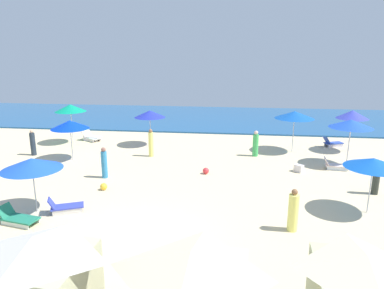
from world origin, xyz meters
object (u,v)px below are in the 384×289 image
at_px(lounge_chair_5_0, 65,207).
at_px(beachgoer_4, 256,144).
at_px(lounge_chair_8_0, 332,143).
at_px(beachgoer_3, 376,178).
at_px(lounge_chair_5_1, 18,218).
at_px(lounge_chair_4_0, 91,137).
at_px(umbrella_5, 32,164).
at_px(beachgoer_0, 104,163).
at_px(umbrella_0, 295,115).
at_px(lounge_chair_6_0, 335,165).
at_px(beachgoer_5, 151,143).
at_px(umbrella_8, 352,114).
at_px(umbrella_7, 373,163).
at_px(beachgoer_1, 33,143).
at_px(beachgoer_2, 293,212).
at_px(umbrella_6, 351,124).
at_px(umbrella_2, 70,125).
at_px(lounge_chair_4_1, 91,137).
at_px(beach_ball_0, 206,171).
at_px(beach_ball_2, 104,187).
at_px(cooler_box_1, 299,168).
at_px(umbrella_1, 150,114).
at_px(umbrella_4, 70,108).

height_order(lounge_chair_5_0, beachgoer_4, beachgoer_4).
bearing_deg(lounge_chair_8_0, beachgoer_3, 157.69).
relative_size(lounge_chair_5_0, beachgoer_4, 0.90).
bearing_deg(lounge_chair_5_1, lounge_chair_4_0, 21.75).
xyz_separation_m(umbrella_5, beachgoer_0, (1.31, 4.23, -1.26)).
bearing_deg(lounge_chair_5_0, umbrella_0, -68.83).
relative_size(lounge_chair_6_0, beachgoer_5, 0.79).
height_order(lounge_chair_4_0, beachgoer_4, beachgoer_4).
relative_size(lounge_chair_5_1, beachgoer_3, 0.98).
xyz_separation_m(umbrella_8, beachgoer_3, (-0.95, -7.37, -1.64)).
relative_size(umbrella_7, beachgoer_1, 1.42).
bearing_deg(beachgoer_2, umbrella_6, 102.36).
bearing_deg(umbrella_2, lounge_chair_4_1, 99.30).
distance_m(umbrella_6, beachgoer_4, 5.51).
distance_m(beachgoer_3, beachgoer_5, 12.42).
xyz_separation_m(umbrella_2, beachgoer_3, (16.02, -3.34, -1.37)).
xyz_separation_m(lounge_chair_8_0, beachgoer_3, (-0.17, -8.43, 0.52)).
xyz_separation_m(lounge_chair_8_0, beach_ball_0, (-8.06, -6.63, -0.09)).
xyz_separation_m(lounge_chair_5_1, beach_ball_2, (2.01, 3.66, -0.07)).
bearing_deg(cooler_box_1, beachgoer_5, 28.10).
bearing_deg(lounge_chair_4_0, umbrella_5, -157.78).
bearing_deg(beachgoer_1, beach_ball_0, -126.21).
bearing_deg(beachgoer_5, lounge_chair_8_0, 162.92).
xyz_separation_m(lounge_chair_5_1, umbrella_7, (13.46, 2.65, 1.87)).
bearing_deg(beachgoer_0, lounge_chair_5_0, -101.08).
height_order(umbrella_5, beachgoer_2, umbrella_5).
bearing_deg(umbrella_7, lounge_chair_4_1, 147.43).
height_order(umbrella_7, umbrella_8, umbrella_8).
height_order(umbrella_6, lounge_chair_8_0, umbrella_6).
bearing_deg(beachgoer_3, umbrella_2, 36.15).
height_order(umbrella_1, lounge_chair_5_1, umbrella_1).
distance_m(beachgoer_4, beachgoer_5, 6.44).
distance_m(lounge_chair_4_1, umbrella_6, 17.30).
bearing_deg(umbrella_8, lounge_chair_4_1, 177.93).
xyz_separation_m(umbrella_5, umbrella_7, (13.30, 1.58, 0.06)).
distance_m(umbrella_8, beachgoer_2, 12.60).
bearing_deg(umbrella_1, lounge_chair_5_0, -94.94).
relative_size(umbrella_2, lounge_chair_4_1, 1.56).
bearing_deg(beachgoer_3, lounge_chair_5_0, 63.20).
bearing_deg(lounge_chair_6_0, beachgoer_5, 91.80).
xyz_separation_m(umbrella_5, lounge_chair_8_0, (14.48, 12.08, -1.77)).
xyz_separation_m(umbrella_1, umbrella_2, (-3.83, -3.92, -0.04)).
bearing_deg(beach_ball_2, umbrella_4, 122.82).
bearing_deg(beachgoer_4, umbrella_7, -15.25).
xyz_separation_m(lounge_chair_5_0, beach_ball_2, (0.67, 2.53, -0.08)).
height_order(lounge_chair_5_1, beachgoer_0, beachgoer_0).
bearing_deg(lounge_chair_4_1, lounge_chair_4_0, 38.54).
xyz_separation_m(lounge_chair_6_0, beachgoer_0, (-12.11, -2.89, 0.54)).
distance_m(lounge_chair_4_1, lounge_chair_5_1, 12.94).
height_order(umbrella_1, beach_ball_0, umbrella_1).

